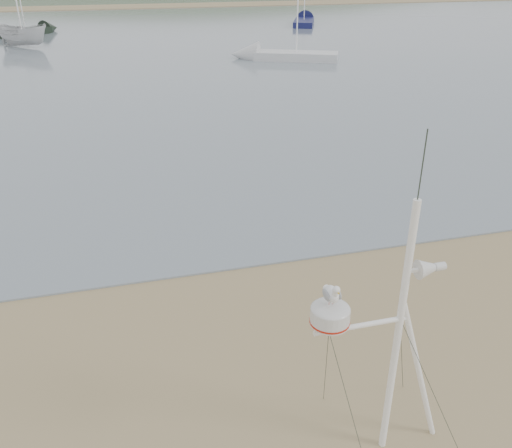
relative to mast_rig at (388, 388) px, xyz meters
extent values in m
plane|color=#88734E|center=(-3.33, 0.97, -1.06)|extent=(560.00, 560.00, 0.00)
cube|color=#88734E|center=(-3.33, 70.97, -0.99)|extent=(560.00, 7.00, 0.07)
ellipsoid|color=#283A17|center=(36.67, 235.97, -23.06)|extent=(400.00, 180.00, 80.00)
ellipsoid|color=#283A17|center=(176.67, 235.97, -16.46)|extent=(300.00, 135.00, 56.00)
cylinder|color=white|center=(0.05, 0.04, 0.75)|extent=(0.09, 0.09, 3.61)
cylinder|color=white|center=(0.44, 0.04, 0.11)|extent=(0.84, 0.07, 2.37)
cylinder|color=white|center=(-0.44, 0.04, 1.02)|extent=(1.17, 0.06, 0.06)
cylinder|color=#2D382D|center=(0.05, 0.04, 2.91)|extent=(0.01, 0.01, 0.81)
cube|color=white|center=(-0.85, 0.04, 1.08)|extent=(0.14, 0.14, 0.08)
cylinder|color=silver|center=(-0.85, 0.04, 1.22)|extent=(0.45, 0.45, 0.20)
cylinder|color=#B81D0D|center=(-0.85, 0.04, 1.16)|extent=(0.46, 0.46, 0.02)
ellipsoid|color=silver|center=(-0.85, 0.04, 1.32)|extent=(0.45, 0.45, 0.13)
cone|color=silver|center=(0.31, 0.04, 1.67)|extent=(0.23, 0.23, 0.23)
cylinder|color=silver|center=(0.47, 0.04, 1.67)|extent=(0.13, 0.10, 0.10)
cube|color=white|center=(0.14, 0.04, 1.67)|extent=(0.18, 0.04, 0.04)
cylinder|color=tan|center=(-0.87, 0.04, 1.42)|extent=(0.01, 0.01, 0.06)
cylinder|color=tan|center=(-0.83, 0.04, 1.42)|extent=(0.01, 0.01, 0.06)
ellipsoid|color=white|center=(-0.85, 0.04, 1.52)|extent=(0.15, 0.24, 0.18)
ellipsoid|color=#909497|center=(-0.92, 0.04, 1.53)|extent=(0.05, 0.20, 0.12)
ellipsoid|color=#909497|center=(-0.78, 0.04, 1.53)|extent=(0.05, 0.20, 0.12)
cone|color=white|center=(-0.85, 0.17, 1.50)|extent=(0.08, 0.07, 0.08)
ellipsoid|color=white|center=(-0.85, -0.05, 1.60)|extent=(0.07, 0.07, 0.11)
sphere|color=white|center=(-0.85, -0.07, 1.65)|extent=(0.09, 0.09, 0.09)
cone|color=gold|center=(-0.85, -0.11, 1.64)|extent=(0.02, 0.05, 0.02)
imported|color=silver|center=(-8.37, 38.78, 1.07)|extent=(2.21, 2.20, 4.18)
cube|color=#141747|center=(15.46, 46.07, -0.77)|extent=(3.65, 5.63, 0.50)
cone|color=#141747|center=(16.78, 49.25, -0.77)|extent=(2.31, 2.40, 1.72)
cube|color=black|center=(-8.87, 45.11, -0.77)|extent=(3.95, 4.52, 0.50)
cone|color=black|center=(-7.09, 47.43, -0.77)|extent=(2.14, 2.16, 1.46)
cube|color=silver|center=(8.61, 28.42, -0.77)|extent=(5.33, 3.64, 0.50)
cone|color=silver|center=(5.64, 29.80, -0.77)|extent=(2.32, 2.24, 1.64)
cylinder|color=white|center=(8.61, 28.42, 2.30)|extent=(0.08, 0.08, 5.63)
camera|label=1|loc=(-2.96, -4.54, 4.86)|focal=38.00mm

